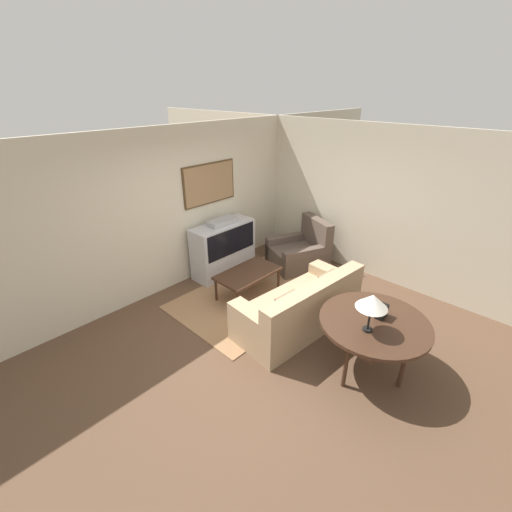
{
  "coord_description": "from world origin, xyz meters",
  "views": [
    {
      "loc": [
        -3.0,
        -2.62,
        3.22
      ],
      "look_at": [
        0.59,
        0.79,
        0.75
      ],
      "focal_mm": 24.0,
      "sensor_mm": 36.0,
      "label": 1
    }
  ],
  "objects_px": {
    "tv": "(223,248)",
    "armchair": "(300,252)",
    "console_table": "(374,325)",
    "table_lamp": "(372,302)",
    "couch": "(300,309)",
    "mantel_clock": "(382,311)",
    "coffee_table": "(248,274)"
  },
  "relations": [
    {
      "from": "coffee_table",
      "to": "table_lamp",
      "type": "xyz_separation_m",
      "value": [
        -0.39,
        -2.3,
        0.72
      ]
    },
    {
      "from": "mantel_clock",
      "to": "armchair",
      "type": "bearing_deg",
      "value": 56.54
    },
    {
      "from": "console_table",
      "to": "mantel_clock",
      "type": "bearing_deg",
      "value": -5.81
    },
    {
      "from": "armchair",
      "to": "mantel_clock",
      "type": "relative_size",
      "value": 7.75
    },
    {
      "from": "table_lamp",
      "to": "couch",
      "type": "bearing_deg",
      "value": 74.9
    },
    {
      "from": "armchair",
      "to": "console_table",
      "type": "xyz_separation_m",
      "value": [
        -1.66,
        -2.32,
        0.4
      ]
    },
    {
      "from": "armchair",
      "to": "coffee_table",
      "type": "bearing_deg",
      "value": -66.14
    },
    {
      "from": "tv",
      "to": "table_lamp",
      "type": "xyz_separation_m",
      "value": [
        -0.65,
        -3.2,
        0.62
      ]
    },
    {
      "from": "armchair",
      "to": "couch",
      "type": "bearing_deg",
      "value": -30.43
    },
    {
      "from": "mantel_clock",
      "to": "couch",
      "type": "bearing_deg",
      "value": 91.44
    },
    {
      "from": "couch",
      "to": "console_table",
      "type": "xyz_separation_m",
      "value": [
        -0.09,
        -1.14,
        0.37
      ]
    },
    {
      "from": "tv",
      "to": "console_table",
      "type": "relative_size",
      "value": 0.94
    },
    {
      "from": "couch",
      "to": "table_lamp",
      "type": "xyz_separation_m",
      "value": [
        -0.31,
        -1.15,
        0.81
      ]
    },
    {
      "from": "console_table",
      "to": "table_lamp",
      "type": "distance_m",
      "value": 0.5
    },
    {
      "from": "tv",
      "to": "console_table",
      "type": "bearing_deg",
      "value": -97.7
    },
    {
      "from": "tv",
      "to": "table_lamp",
      "type": "bearing_deg",
      "value": -101.47
    },
    {
      "from": "tv",
      "to": "armchair",
      "type": "xyz_separation_m",
      "value": [
        1.23,
        -0.87,
        -0.23
      ]
    },
    {
      "from": "tv",
      "to": "coffee_table",
      "type": "distance_m",
      "value": 0.94
    },
    {
      "from": "tv",
      "to": "mantel_clock",
      "type": "xyz_separation_m",
      "value": [
        -0.31,
        -3.2,
        0.31
      ]
    },
    {
      "from": "tv",
      "to": "armchair",
      "type": "relative_size",
      "value": 0.97
    },
    {
      "from": "armchair",
      "to": "table_lamp",
      "type": "distance_m",
      "value": 3.11
    },
    {
      "from": "armchair",
      "to": "table_lamp",
      "type": "height_order",
      "value": "table_lamp"
    },
    {
      "from": "console_table",
      "to": "coffee_table",
      "type": "bearing_deg",
      "value": 85.65
    },
    {
      "from": "coffee_table",
      "to": "console_table",
      "type": "height_order",
      "value": "console_table"
    },
    {
      "from": "console_table",
      "to": "tv",
      "type": "bearing_deg",
      "value": 82.3
    },
    {
      "from": "couch",
      "to": "armchair",
      "type": "bearing_deg",
      "value": -138.37
    },
    {
      "from": "tv",
      "to": "mantel_clock",
      "type": "height_order",
      "value": "tv"
    },
    {
      "from": "tv",
      "to": "coffee_table",
      "type": "relative_size",
      "value": 1.13
    },
    {
      "from": "couch",
      "to": "armchair",
      "type": "height_order",
      "value": "armchair"
    },
    {
      "from": "console_table",
      "to": "table_lamp",
      "type": "height_order",
      "value": "table_lamp"
    },
    {
      "from": "armchair",
      "to": "console_table",
      "type": "bearing_deg",
      "value": -12.94
    },
    {
      "from": "mantel_clock",
      "to": "coffee_table",
      "type": "bearing_deg",
      "value": 88.72
    }
  ]
}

